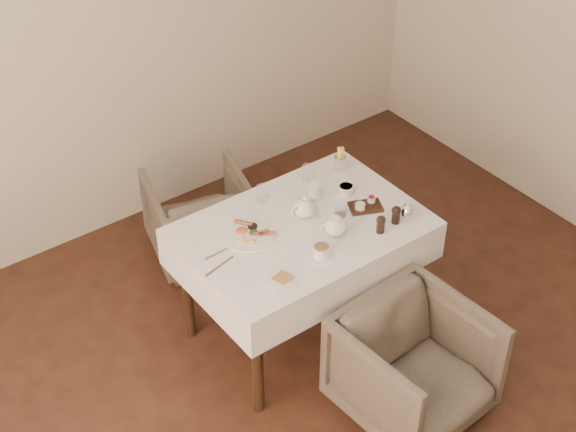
# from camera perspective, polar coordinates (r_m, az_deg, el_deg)

# --- Properties ---
(table) EXTENTS (1.28, 0.88, 0.75)m
(table) POSITION_cam_1_polar(r_m,az_deg,el_deg) (4.76, 0.91, -1.76)
(table) COLOR black
(table) RESTS_ON ground
(armchair_near) EXTENTS (0.71, 0.73, 0.63)m
(armchair_near) POSITION_cam_1_polar(r_m,az_deg,el_deg) (4.59, 8.16, -9.61)
(armchair_near) COLOR #473F34
(armchair_near) RESTS_ON ground
(armchair_far) EXTENTS (0.74, 0.75, 0.56)m
(armchair_far) POSITION_cam_1_polar(r_m,az_deg,el_deg) (5.54, -5.75, -0.07)
(armchair_far) COLOR #473F34
(armchair_far) RESTS_ON ground
(breakfast_plate) EXTENTS (0.28, 0.28, 0.03)m
(breakfast_plate) POSITION_cam_1_polar(r_m,az_deg,el_deg) (4.62, -2.62, -1.19)
(breakfast_plate) COLOR white
(breakfast_plate) RESTS_ON table
(side_plate) EXTENTS (0.17, 0.17, 0.02)m
(side_plate) POSITION_cam_1_polar(r_m,az_deg,el_deg) (4.33, -0.41, -4.29)
(side_plate) COLOR white
(side_plate) RESTS_ON table
(teapot_centre) EXTENTS (0.18, 0.15, 0.14)m
(teapot_centre) POSITION_cam_1_polar(r_m,az_deg,el_deg) (4.71, 1.06, 0.62)
(teapot_centre) COLOR white
(teapot_centre) RESTS_ON table
(teapot_front) EXTENTS (0.19, 0.17, 0.13)m
(teapot_front) POSITION_cam_1_polar(r_m,az_deg,el_deg) (4.59, 3.08, -0.59)
(teapot_front) COLOR white
(teapot_front) RESTS_ON table
(creamer) EXTENTS (0.07, 0.07, 0.08)m
(creamer) POSITION_cam_1_polar(r_m,az_deg,el_deg) (4.87, 1.76, 1.70)
(creamer) COLOR white
(creamer) RESTS_ON table
(teacup_near) EXTENTS (0.14, 0.14, 0.07)m
(teacup_near) POSITION_cam_1_polar(r_m,az_deg,el_deg) (4.47, 2.18, -2.34)
(teacup_near) COLOR white
(teacup_near) RESTS_ON table
(teacup_far) EXTENTS (0.13, 0.13, 0.06)m
(teacup_far) POSITION_cam_1_polar(r_m,az_deg,el_deg) (4.90, 3.77, 1.63)
(teacup_far) COLOR white
(teacup_far) RESTS_ON table
(glass_left) EXTENTS (0.09, 0.09, 0.09)m
(glass_left) POSITION_cam_1_polar(r_m,az_deg,el_deg) (4.84, -1.66, 1.49)
(glass_left) COLOR silver
(glass_left) RESTS_ON table
(glass_mid) EXTENTS (0.07, 0.07, 0.10)m
(glass_mid) POSITION_cam_1_polar(r_m,az_deg,el_deg) (4.74, 3.42, 0.52)
(glass_mid) COLOR silver
(glass_mid) RESTS_ON table
(glass_right) EXTENTS (0.08, 0.08, 0.09)m
(glass_right) POSITION_cam_1_polar(r_m,az_deg,el_deg) (5.00, 1.31, 2.81)
(glass_right) COLOR silver
(glass_right) RESTS_ON table
(condiment_board) EXTENTS (0.21, 0.18, 0.05)m
(condiment_board) POSITION_cam_1_polar(r_m,az_deg,el_deg) (4.82, 5.01, 0.66)
(condiment_board) COLOR black
(condiment_board) RESTS_ON table
(pepper_mill_left) EXTENTS (0.05, 0.05, 0.10)m
(pepper_mill_left) POSITION_cam_1_polar(r_m,az_deg,el_deg) (4.64, 6.01, -0.52)
(pepper_mill_left) COLOR black
(pepper_mill_left) RESTS_ON table
(pepper_mill_right) EXTENTS (0.06, 0.06, 0.11)m
(pepper_mill_right) POSITION_cam_1_polar(r_m,az_deg,el_deg) (4.71, 7.00, 0.09)
(pepper_mill_right) COLOR black
(pepper_mill_right) RESTS_ON table
(silver_pot) EXTENTS (0.11, 0.09, 0.11)m
(silver_pot) POSITION_cam_1_polar(r_m,az_deg,el_deg) (4.75, 7.74, 0.39)
(silver_pot) COLOR white
(silver_pot) RESTS_ON table
(fries_cup) EXTENTS (0.07, 0.07, 0.15)m
(fries_cup) POSITION_cam_1_polar(r_m,az_deg,el_deg) (5.08, 3.39, 3.67)
(fries_cup) COLOR silver
(fries_cup) RESTS_ON table
(cutlery_fork) EXTENTS (0.19, 0.02, 0.00)m
(cutlery_fork) POSITION_cam_1_polar(r_m,az_deg,el_deg) (4.53, -4.41, -2.35)
(cutlery_fork) COLOR silver
(cutlery_fork) RESTS_ON table
(cutlery_knife) EXTENTS (0.20, 0.06, 0.00)m
(cutlery_knife) POSITION_cam_1_polar(r_m,az_deg,el_deg) (4.44, -4.44, -3.25)
(cutlery_knife) COLOR silver
(cutlery_knife) RESTS_ON table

